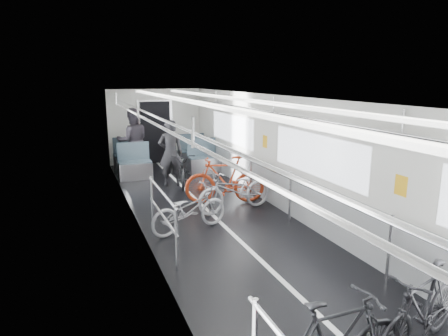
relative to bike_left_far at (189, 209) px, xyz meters
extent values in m
cube|color=black|center=(0.67, -0.74, -0.41)|extent=(3.00, 14.00, 0.01)
cube|color=white|center=(0.67, -0.74, 1.99)|extent=(3.00, 14.00, 0.02)
cube|color=silver|center=(-0.83, -0.74, 0.79)|extent=(0.02, 14.00, 2.40)
cube|color=silver|center=(2.17, -0.74, 0.79)|extent=(0.02, 14.00, 2.40)
cube|color=silver|center=(0.67, 6.26, 0.79)|extent=(3.00, 0.02, 2.40)
cube|color=white|center=(0.67, -0.74, -0.41)|extent=(0.08, 13.80, 0.01)
cube|color=gray|center=(-0.80, -0.74, 0.04)|extent=(0.01, 13.90, 0.90)
cube|color=gray|center=(2.14, -0.74, 0.04)|extent=(0.01, 13.90, 0.90)
cube|color=white|center=(-0.80, -0.74, 0.99)|extent=(0.01, 10.80, 0.75)
cube|color=white|center=(2.14, -0.74, 0.99)|extent=(0.01, 10.80, 0.75)
cube|color=white|center=(0.12, -0.74, 1.93)|extent=(0.14, 13.40, 0.05)
cube|color=white|center=(1.22, -0.74, 1.93)|extent=(0.14, 13.40, 0.05)
cube|color=black|center=(0.67, 6.20, 0.59)|extent=(0.95, 0.10, 2.00)
imported|color=#98999D|center=(0.00, 0.00, 0.00)|extent=(1.66, 0.96, 0.82)
imported|color=black|center=(1.28, -4.01, 0.05)|extent=(1.59, 0.86, 0.92)
imported|color=#9D9DA2|center=(1.21, 0.74, 0.05)|extent=(1.84, 0.92, 0.92)
imported|color=#A02F13|center=(1.21, 1.34, 0.12)|extent=(1.85, 0.98, 1.07)
imported|color=black|center=(0.72, 3.10, 0.04)|extent=(0.99, 1.80, 0.90)
imported|color=black|center=(0.44, 3.20, 0.45)|extent=(0.70, 0.53, 1.72)
imported|color=#302B33|center=(-0.24, 5.02, 0.54)|extent=(0.94, 0.75, 1.90)
camera|label=1|loc=(-1.89, -6.67, 2.34)|focal=32.00mm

